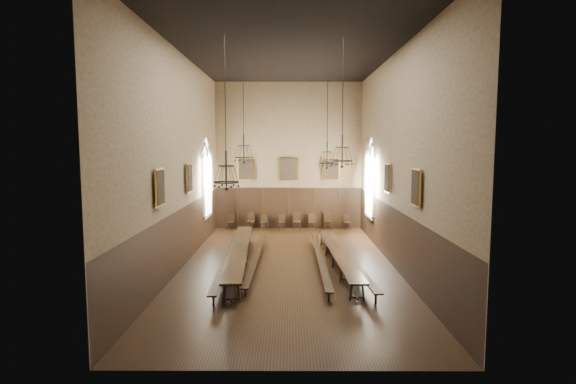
{
  "coord_description": "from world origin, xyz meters",
  "views": [
    {
      "loc": [
        0.07,
        -18.75,
        5.1
      ],
      "look_at": [
        -0.01,
        1.5,
        3.03
      ],
      "focal_mm": 28.0,
      "sensor_mm": 36.0,
      "label": 1
    }
  ],
  "objects_px": {
    "chair_3": "(282,225)",
    "chandelier_front_right": "(342,152)",
    "table_left": "(240,257)",
    "bench_right_inner": "(320,259)",
    "chair_7": "(347,225)",
    "table_right": "(338,259)",
    "bench_right_outer": "(347,258)",
    "chair_6": "(328,224)",
    "chair_2": "(265,225)",
    "chair_4": "(297,224)",
    "bench_left_outer": "(228,259)",
    "chandelier_back_left": "(244,151)",
    "chair_5": "(312,225)",
    "chandelier_front_left": "(226,173)",
    "chair_0": "(230,225)",
    "chandelier_back_right": "(327,156)",
    "chair_1": "(250,224)",
    "bench_left_inner": "(256,258)"
  },
  "relations": [
    {
      "from": "chair_0",
      "to": "chandelier_front_left",
      "type": "xyz_separation_m",
      "value": [
        1.38,
        -11.17,
        3.86
      ]
    },
    {
      "from": "chair_0",
      "to": "bench_right_inner",
      "type": "bearing_deg",
      "value": -41.37
    },
    {
      "from": "table_left",
      "to": "chandelier_front_left",
      "type": "height_order",
      "value": "chandelier_front_left"
    },
    {
      "from": "bench_left_outer",
      "to": "bench_left_inner",
      "type": "distance_m",
      "value": 1.18
    },
    {
      "from": "chair_7",
      "to": "bench_right_inner",
      "type": "bearing_deg",
      "value": -113.45
    },
    {
      "from": "table_left",
      "to": "chair_1",
      "type": "height_order",
      "value": "chair_1"
    },
    {
      "from": "bench_right_inner",
      "to": "chair_7",
      "type": "height_order",
      "value": "chair_7"
    },
    {
      "from": "table_right",
      "to": "chandelier_back_right",
      "type": "bearing_deg",
      "value": 96.29
    },
    {
      "from": "table_left",
      "to": "bench_right_outer",
      "type": "height_order",
      "value": "table_left"
    },
    {
      "from": "chair_4",
      "to": "chandelier_front_left",
      "type": "bearing_deg",
      "value": -104.63
    },
    {
      "from": "bench_left_inner",
      "to": "chandelier_front_left",
      "type": "bearing_deg",
      "value": -105.24
    },
    {
      "from": "table_left",
      "to": "bench_right_inner",
      "type": "height_order",
      "value": "table_left"
    },
    {
      "from": "chair_3",
      "to": "chandelier_front_right",
      "type": "bearing_deg",
      "value": -83.38
    },
    {
      "from": "chandelier_back_right",
      "to": "chandelier_front_left",
      "type": "bearing_deg",
      "value": -128.85
    },
    {
      "from": "chair_6",
      "to": "table_left",
      "type": "bearing_deg",
      "value": -116.22
    },
    {
      "from": "chandelier_front_right",
      "to": "chair_7",
      "type": "bearing_deg",
      "value": 81.5
    },
    {
      "from": "chair_1",
      "to": "chair_6",
      "type": "relative_size",
      "value": 0.97
    },
    {
      "from": "chandelier_back_right",
      "to": "chair_7",
      "type": "bearing_deg",
      "value": 74.06
    },
    {
      "from": "table_right",
      "to": "bench_right_outer",
      "type": "height_order",
      "value": "table_right"
    },
    {
      "from": "chair_0",
      "to": "chair_4",
      "type": "height_order",
      "value": "chair_4"
    },
    {
      "from": "chandelier_back_left",
      "to": "chair_6",
      "type": "bearing_deg",
      "value": 51.93
    },
    {
      "from": "table_right",
      "to": "chair_6",
      "type": "distance_m",
      "value": 8.81
    },
    {
      "from": "chandelier_front_left",
      "to": "table_right",
      "type": "bearing_deg",
      "value": 29.61
    },
    {
      "from": "chair_2",
      "to": "chandelier_front_right",
      "type": "distance_m",
      "value": 12.14
    },
    {
      "from": "chandelier_back_left",
      "to": "chandelier_back_right",
      "type": "height_order",
      "value": "same"
    },
    {
      "from": "chair_2",
      "to": "chair_4",
      "type": "height_order",
      "value": "chair_4"
    },
    {
      "from": "chair_1",
      "to": "chandelier_back_right",
      "type": "bearing_deg",
      "value": -43.83
    },
    {
      "from": "table_left",
      "to": "chair_5",
      "type": "xyz_separation_m",
      "value": [
        3.52,
        8.45,
        -0.1
      ]
    },
    {
      "from": "table_left",
      "to": "chair_0",
      "type": "distance_m",
      "value": 8.6
    },
    {
      "from": "chandelier_back_right",
      "to": "chandelier_front_right",
      "type": "distance_m",
      "value": 4.49
    },
    {
      "from": "bench_left_outer",
      "to": "chair_4",
      "type": "distance_m",
      "value": 9.1
    },
    {
      "from": "chair_2",
      "to": "chair_4",
      "type": "relative_size",
      "value": 0.91
    },
    {
      "from": "chandelier_back_right",
      "to": "chandelier_front_right",
      "type": "xyz_separation_m",
      "value": [
        0.18,
        -4.48,
        0.26
      ]
    },
    {
      "from": "chair_5",
      "to": "chair_7",
      "type": "distance_m",
      "value": 2.16
    },
    {
      "from": "bench_right_outer",
      "to": "chair_6",
      "type": "relative_size",
      "value": 10.11
    },
    {
      "from": "bench_right_outer",
      "to": "chandelier_front_right",
      "type": "bearing_deg",
      "value": -103.09
    },
    {
      "from": "chair_2",
      "to": "chandelier_back_left",
      "type": "relative_size",
      "value": 0.19
    },
    {
      "from": "chair_0",
      "to": "chair_7",
      "type": "xyz_separation_m",
      "value": [
        7.2,
        0.1,
        -0.01
      ]
    },
    {
      "from": "chair_6",
      "to": "chair_7",
      "type": "distance_m",
      "value": 1.18
    },
    {
      "from": "bench_right_outer",
      "to": "chandelier_front_left",
      "type": "relative_size",
      "value": 1.95
    },
    {
      "from": "chair_0",
      "to": "chandelier_front_right",
      "type": "xyz_separation_m",
      "value": [
        5.6,
        -10.64,
        4.61
      ]
    },
    {
      "from": "chair_1",
      "to": "chandelier_back_right",
      "type": "xyz_separation_m",
      "value": [
        4.2,
        -6.29,
        4.33
      ]
    },
    {
      "from": "bench_right_outer",
      "to": "chair_3",
      "type": "distance_m",
      "value": 8.88
    },
    {
      "from": "table_left",
      "to": "table_right",
      "type": "bearing_deg",
      "value": -3.56
    },
    {
      "from": "bench_left_outer",
      "to": "chandelier_front_right",
      "type": "bearing_deg",
      "value": -25.23
    },
    {
      "from": "table_left",
      "to": "chair_5",
      "type": "relative_size",
      "value": 10.49
    },
    {
      "from": "bench_left_inner",
      "to": "bench_right_inner",
      "type": "xyz_separation_m",
      "value": [
        2.78,
        -0.19,
        0.01
      ]
    },
    {
      "from": "chandelier_back_right",
      "to": "chair_0",
      "type": "bearing_deg",
      "value": 131.3
    },
    {
      "from": "bench_left_outer",
      "to": "bench_right_inner",
      "type": "xyz_separation_m",
      "value": [
        3.93,
        0.09,
        -0.02
      ]
    },
    {
      "from": "chandelier_back_right",
      "to": "chandelier_front_right",
      "type": "bearing_deg",
      "value": -87.68
    }
  ]
}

